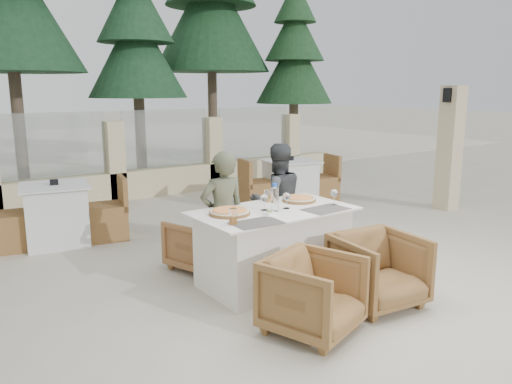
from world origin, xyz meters
TOP-DOWN VIEW (x-y plane):
  - ground at (0.00, 0.00)m, footprint 80.00×80.00m
  - sand_patch at (0.00, 14.00)m, footprint 30.00×16.00m
  - perimeter_wall_far at (0.00, 4.80)m, footprint 10.00×0.34m
  - lantern_pillar at (4.20, 1.00)m, footprint 0.34×0.34m
  - pine_mid_left at (-1.00, 7.50)m, footprint 2.86×2.86m
  - pine_centre at (1.50, 7.20)m, footprint 2.20×2.20m
  - pine_mid_right at (3.80, 7.80)m, footprint 2.99×2.99m
  - pine_far_right at (5.50, 6.50)m, footprint 1.98×1.98m
  - dining_table at (-0.10, 0.10)m, footprint 1.60×0.90m
  - placemat_near_left at (-0.53, -0.21)m, footprint 0.47×0.32m
  - placemat_near_right at (0.33, -0.19)m, footprint 0.46×0.32m
  - pizza_left at (-0.56, 0.19)m, footprint 0.48×0.48m
  - pizza_right at (0.35, 0.24)m, footprint 0.39×0.39m
  - water_bottle at (-0.12, 0.05)m, footprint 0.09×0.09m
  - wine_glass_centre at (-0.19, 0.13)m, footprint 0.09×0.09m
  - wine_glass_near at (0.03, 0.06)m, footprint 0.10×0.10m
  - wine_glass_corner at (0.54, -0.10)m, footprint 0.08×0.08m
  - beer_glass_left at (-0.73, -0.13)m, footprint 0.08×0.08m
  - beer_glass_right at (0.06, 0.41)m, footprint 0.07×0.07m
  - olive_dish at (-0.27, -0.05)m, footprint 0.11×0.11m
  - armchair_far_left at (-0.48, 0.91)m, footprint 0.77×0.78m
  - armchair_far_right at (0.37, 0.74)m, footprint 0.87×0.88m
  - armchair_near_left at (-0.48, -0.92)m, footprint 0.87×0.88m
  - armchair_near_right at (0.37, -0.87)m, footprint 0.79×0.81m
  - diner_left at (-0.44, 0.51)m, footprint 0.52×0.37m
  - diner_right at (0.43, 0.72)m, footprint 0.77×0.67m
  - bg_table_a at (-1.53, 2.73)m, footprint 1.77×1.14m
  - bg_table_b at (2.26, 2.70)m, footprint 1.77×1.13m

SIDE VIEW (x-z plane):
  - ground at x=0.00m, z-range 0.00..0.00m
  - sand_patch at x=0.00m, z-range 0.00..0.01m
  - armchair_far_left at x=-0.48m, z-range 0.00..0.57m
  - armchair_near_left at x=-0.48m, z-range 0.00..0.64m
  - armchair_near_right at x=0.37m, z-range 0.00..0.66m
  - armchair_far_right at x=0.37m, z-range 0.00..0.67m
  - dining_table at x=-0.10m, z-range 0.00..0.77m
  - bg_table_a at x=-1.53m, z-range 0.00..0.77m
  - bg_table_b at x=2.26m, z-range 0.00..0.77m
  - diner_left at x=-0.44m, z-range 0.00..1.34m
  - diner_right at x=0.43m, z-range 0.00..1.34m
  - placemat_near_left at x=-0.53m, z-range 0.77..0.77m
  - placemat_near_right at x=0.33m, z-range 0.77..0.77m
  - olive_dish at x=-0.27m, z-range 0.77..0.81m
  - pizza_right at x=0.35m, z-range 0.77..0.82m
  - pizza_left at x=-0.56m, z-range 0.77..0.82m
  - perimeter_wall_far at x=0.00m, z-range 0.00..1.60m
  - beer_glass_right at x=0.06m, z-range 0.77..0.90m
  - beer_glass_left at x=-0.73m, z-range 0.77..0.92m
  - wine_glass_centre at x=-0.19m, z-range 0.77..0.95m
  - wine_glass_near at x=0.03m, z-range 0.77..0.95m
  - wine_glass_corner at x=0.54m, z-range 0.77..0.95m
  - water_bottle at x=-0.12m, z-range 0.77..1.05m
  - lantern_pillar at x=4.20m, z-range 0.00..2.00m
  - pine_far_right at x=5.50m, z-range 0.00..4.50m
  - pine_centre at x=1.50m, z-range 0.00..5.00m
  - pine_mid_left at x=-1.00m, z-range 0.00..6.50m
  - pine_mid_right at x=3.80m, z-range 0.00..6.80m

